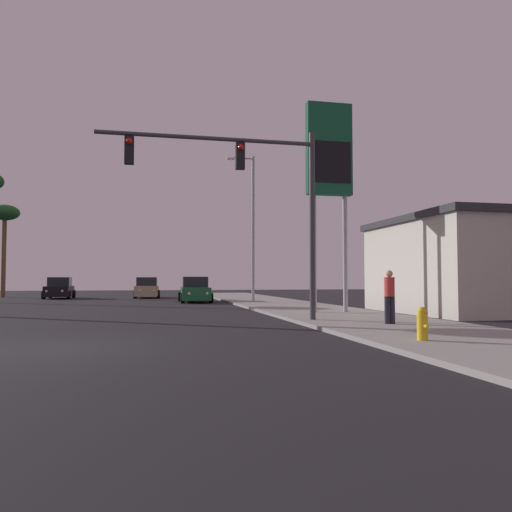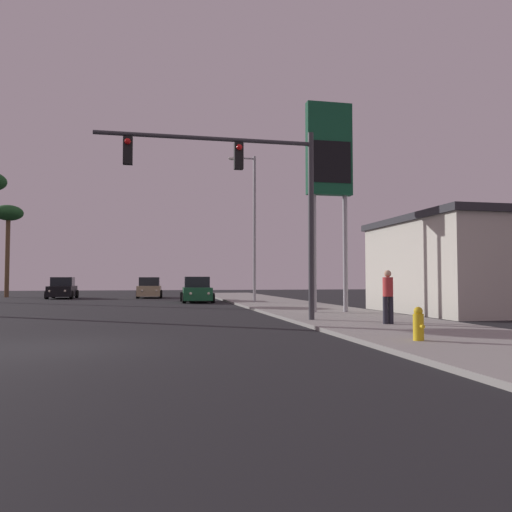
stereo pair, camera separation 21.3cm
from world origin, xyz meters
The scene contains 12 objects.
ground_plane centered at (0.00, 0.00, 0.00)m, with size 120.00×120.00×0.00m, color black.
sidewalk_right centered at (9.50, 10.00, 0.06)m, with size 5.00×60.00×0.12m.
building_gas_station centered at (18.00, 8.49, 2.16)m, with size 10.30×8.30×4.30m.
car_black centered at (-4.86, 30.19, 0.76)m, with size 2.04×4.34×1.68m.
car_tan centered at (1.89, 30.15, 0.76)m, with size 2.04×4.34×1.68m.
car_green centered at (5.05, 21.47, 0.76)m, with size 2.04×4.34×1.68m.
traffic_light_mast centered at (5.51, 4.83, 4.73)m, with size 7.38×0.36×6.50m.
street_lamp centered at (8.17, 18.31, 5.12)m, with size 1.74×0.24×9.00m.
gas_station_sign centered at (9.64, 8.54, 6.62)m, with size 2.00×0.42×9.00m.
fire_hydrant centered at (8.19, -1.25, 0.49)m, with size 0.24×0.34×0.76m.
pedestrian_on_sidewalk centered at (9.46, 2.80, 1.03)m, with size 0.34×0.32×1.67m.
palm_tree_far centered at (-10.00, 34.00, 6.79)m, with size 2.40×2.40×7.85m.
Camera 1 is at (2.13, -11.59, 1.50)m, focal length 35.00 mm.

